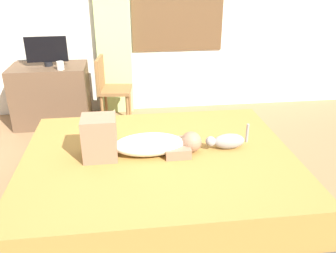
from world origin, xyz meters
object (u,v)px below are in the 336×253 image
Objects in this scene: bed at (159,179)px; person_lying at (137,142)px; desk at (52,95)px; tv_monitor at (47,51)px; cup at (60,65)px; chair_by_desk at (109,86)px; cat at (227,141)px.

person_lying is (-0.17, 0.02, 0.35)m from bed.
desk is 0.55m from tv_monitor.
cup is at bearing -45.33° from desk.
chair_by_desk is at bearing 98.84° from person_lying.
desk reaches higher than cat.
person_lying reaches higher than bed.
cat is (0.74, 0.01, -0.05)m from person_lying.
cat is (0.56, 0.03, 0.30)m from bed.
chair_by_desk is at bearing -12.85° from desk.
chair_by_desk is at bearing 104.34° from bed.
desk is 0.76m from chair_by_desk.
chair_by_desk is (0.71, -0.17, -0.41)m from tv_monitor.
tv_monitor is 0.56× the size of chair_by_desk.
person_lying is at bearing 173.88° from bed.
chair_by_desk is (0.54, 0.02, -0.28)m from cup.
chair_by_desk is (-0.43, 1.69, 0.28)m from bed.
cup is (-0.97, 1.67, 0.56)m from bed.
cup is at bearing 120.28° from bed.
cup is at bearing 133.26° from cat.
bed is 2.19m from desk.
tv_monitor reaches higher than person_lying.
desk is 0.49m from cup.
cat is 1.93m from chair_by_desk.
bed is 1.76m from chair_by_desk.
bed is 2.58× the size of chair_by_desk.
tv_monitor is 0.28m from cup.
chair_by_desk reaches higher than cup.
desk is at bearing 167.15° from chair_by_desk.
person_lying is 1.95× the size of tv_monitor.
cup is at bearing -47.88° from tv_monitor.
tv_monitor is (-1.14, 1.85, 0.69)m from bed.
chair_by_desk reaches higher than desk.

